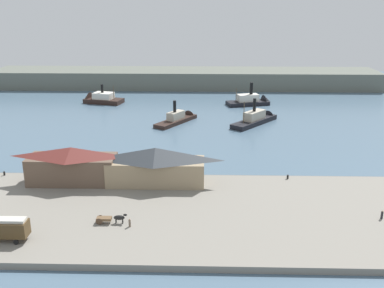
{
  "coord_description": "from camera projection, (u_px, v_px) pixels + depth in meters",
  "views": [
    {
      "loc": [
        9.23,
        -96.69,
        39.24
      ],
      "look_at": [
        6.09,
        16.33,
        2.0
      ],
      "focal_mm": 40.93,
      "sensor_mm": 36.0,
      "label": 1
    }
  ],
  "objects": [
    {
      "name": "ferry_shed_west_terminal",
      "position": [
        72.0,
        165.0,
        94.89
      ],
      "size": [
        19.16,
        7.36,
        8.06
      ],
      "color": "brown",
      "rests_on": "quay_promenade"
    },
    {
      "name": "ferry_mid_harbor",
      "position": [
        180.0,
        118.0,
        148.49
      ],
      "size": [
        14.61,
        19.49,
        9.22
      ],
      "color": "black",
      "rests_on": "ground"
    },
    {
      "name": "quay_promenade",
      "position": [
        154.0,
        214.0,
        83.24
      ],
      "size": [
        110.0,
        36.0,
        1.2
      ],
      "primitive_type": "cube",
      "color": "gray",
      "rests_on": "ground"
    },
    {
      "name": "mooring_post_center_west",
      "position": [
        4.0,
        173.0,
        99.75
      ],
      "size": [
        0.44,
        0.44,
        0.9
      ],
      "primitive_type": "cylinder",
      "color": "black",
      "rests_on": "quay_promenade"
    },
    {
      "name": "ground_plane",
      "position": [
        165.0,
        173.0,
        104.32
      ],
      "size": [
        320.0,
        320.0,
        0.0
      ],
      "primitive_type": "plane",
      "color": "slate"
    },
    {
      "name": "far_headland",
      "position": [
        185.0,
        78.0,
        207.5
      ],
      "size": [
        180.0,
        24.0,
        8.0
      ],
      "primitive_type": "cube",
      "color": "#60665B",
      "rests_on": "ground"
    },
    {
      "name": "horse_cart",
      "position": [
        110.0,
        218.0,
        78.19
      ],
      "size": [
        5.57,
        1.39,
        1.87
      ],
      "color": "brown",
      "rests_on": "quay_promenade"
    },
    {
      "name": "pedestrian_at_waters_edge",
      "position": [
        130.0,
        223.0,
        76.99
      ],
      "size": [
        0.39,
        0.39,
        1.59
      ],
      "color": "#6B5B4C",
      "rests_on": "quay_promenade"
    },
    {
      "name": "ferry_moored_east",
      "position": [
        253.0,
        101.0,
        172.36
      ],
      "size": [
        18.73,
        10.61,
        10.96
      ],
      "color": "black",
      "rests_on": "ground"
    },
    {
      "name": "seawall_edge",
      "position": [
        163.0,
        177.0,
        100.74
      ],
      "size": [
        110.0,
        0.8,
        1.0
      ],
      "primitive_type": "cube",
      "color": "#666159",
      "rests_on": "ground"
    },
    {
      "name": "pedestrian_near_west_shed",
      "position": [
        382.0,
        215.0,
        79.8
      ],
      "size": [
        0.42,
        0.42,
        1.68
      ],
      "color": "#232328",
      "rests_on": "quay_promenade"
    },
    {
      "name": "mooring_post_center_east",
      "position": [
        288.0,
        177.0,
        97.81
      ],
      "size": [
        0.44,
        0.44,
        0.9
      ],
      "primitive_type": "cylinder",
      "color": "black",
      "rests_on": "quay_promenade"
    },
    {
      "name": "ferry_shed_central_terminal",
      "position": [
        156.0,
        166.0,
        94.22
      ],
      "size": [
        21.31,
        7.36,
        8.17
      ],
      "color": "#998466",
      "rests_on": "quay_promenade"
    },
    {
      "name": "ferry_moored_west",
      "position": [
        99.0,
        99.0,
        175.64
      ],
      "size": [
        17.48,
        10.42,
        9.75
      ],
      "color": "black",
      "rests_on": "ground"
    },
    {
      "name": "ferry_approaching_east",
      "position": [
        258.0,
        118.0,
        147.02
      ],
      "size": [
        18.01,
        20.43,
        10.15
      ],
      "color": "black",
      "rests_on": "ground"
    }
  ]
}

